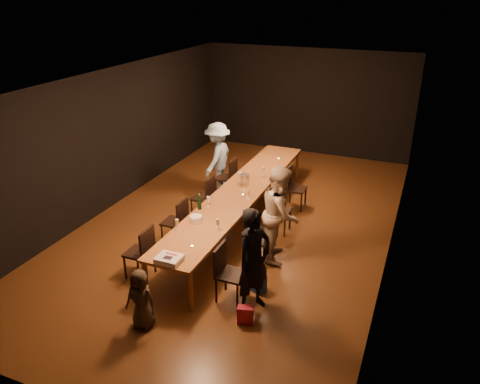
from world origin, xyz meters
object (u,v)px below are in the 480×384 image
at_px(chair_right_3, 296,188).
at_px(chair_left_1, 174,221).
at_px(champagne_bottle, 199,201).
at_px(chair_left_2, 203,197).
at_px(table, 240,193).
at_px(man_blue, 218,158).
at_px(ice_bucket, 245,179).
at_px(chair_right_2, 279,211).
at_px(chair_right_0, 231,274).
at_px(chair_left_0, 139,252).
at_px(woman_birthday, 254,261).
at_px(child, 141,299).
at_px(plate_stack, 196,219).
at_px(chair_left_3, 226,177).
at_px(birthday_cake, 169,259).
at_px(woman_tan, 280,213).
at_px(chair_right_1, 258,238).

distance_m(chair_right_3, chair_left_1, 2.94).
bearing_deg(champagne_bottle, chair_left_2, 114.25).
xyz_separation_m(table, man_blue, (-1.15, 1.41, 0.14)).
distance_m(chair_left_1, ice_bucket, 1.82).
relative_size(table, chair_left_2, 6.45).
distance_m(chair_right_2, chair_left_2, 1.70).
distance_m(table, champagne_bottle, 1.14).
xyz_separation_m(chair_right_3, ice_bucket, (-0.90, -0.81, 0.39)).
bearing_deg(chair_right_0, ice_bucket, -162.21).
relative_size(chair_right_3, chair_left_0, 1.00).
bearing_deg(chair_right_3, woman_birthday, 6.17).
distance_m(child, plate_stack, 1.98).
height_order(child, plate_stack, child).
bearing_deg(chair_left_3, chair_right_2, -125.22).
xyz_separation_m(chair_right_0, champagne_bottle, (-1.22, 1.34, 0.45)).
height_order(chair_left_1, child, child).
distance_m(chair_left_0, chair_left_3, 3.60).
xyz_separation_m(chair_left_1, child, (0.77, -2.30, 0.01)).
relative_size(chair_right_0, chair_left_3, 1.00).
relative_size(chair_left_0, plate_stack, 4.26).
bearing_deg(birthday_cake, ice_bucket, 91.04).
relative_size(woman_tan, champagne_bottle, 5.44).
height_order(table, ice_bucket, ice_bucket).
height_order(birthday_cake, champagne_bottle, champagne_bottle).
bearing_deg(birthday_cake, table, 90.30).
bearing_deg(table, man_blue, 129.18).
xyz_separation_m(table, chair_left_0, (-0.85, -2.40, -0.24)).
height_order(woman_birthday, child, woman_birthday).
height_order(table, chair_left_0, chair_left_0).
bearing_deg(chair_left_3, champagne_bottle, -168.08).
bearing_deg(chair_right_2, chair_left_3, -125.22).
xyz_separation_m(chair_right_1, woman_birthday, (0.40, -1.27, 0.38)).
bearing_deg(chair_right_2, ice_bucket, -113.55).
bearing_deg(chair_left_3, man_blue, 54.86).
relative_size(birthday_cake, plate_stack, 1.73).
bearing_deg(plate_stack, chair_right_0, -39.10).
bearing_deg(ice_bucket, table, -83.39).
relative_size(chair_right_2, child, 0.98).
distance_m(woman_birthday, woman_tan, 1.58).
xyz_separation_m(chair_left_0, child, (0.77, -1.10, 0.01)).
bearing_deg(chair_right_3, birthday_cake, -11.56).
xyz_separation_m(birthday_cake, champagne_bottle, (-0.40, 1.79, 0.12)).
bearing_deg(table, plate_stack, -97.09).
height_order(woman_tan, champagne_bottle, woman_tan).
xyz_separation_m(chair_left_0, woman_birthday, (2.10, -0.07, 0.38)).
bearing_deg(chair_right_2, child, -14.94).
bearing_deg(chair_right_2, man_blue, -125.21).
height_order(chair_right_0, champagne_bottle, champagne_bottle).
relative_size(child, plate_stack, 4.34).
relative_size(table, chair_left_3, 6.45).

